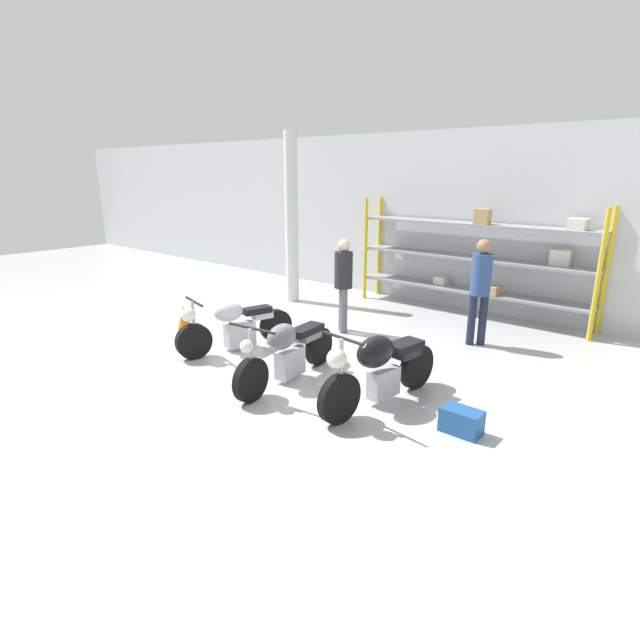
% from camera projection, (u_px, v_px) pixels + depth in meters
% --- Properties ---
extents(ground_plane, '(30.00, 30.00, 0.00)m').
position_uv_depth(ground_plane, '(302.00, 373.00, 7.18)').
color(ground_plane, '#B2B7B7').
extents(back_wall, '(30.00, 0.08, 3.60)m').
position_uv_depth(back_wall, '(460.00, 221.00, 10.23)').
color(back_wall, silver).
rests_on(back_wall, ground_plane).
extents(shelving_rack, '(4.78, 0.63, 2.23)m').
position_uv_depth(shelving_rack, '(477.00, 257.00, 9.79)').
color(shelving_rack, gold).
rests_on(shelving_rack, ground_plane).
extents(support_pillar, '(0.28, 0.28, 3.60)m').
position_uv_depth(support_pillar, '(292.00, 219.00, 10.70)').
color(support_pillar, silver).
rests_on(support_pillar, ground_plane).
extents(motorcycle_silver, '(0.83, 1.96, 0.92)m').
position_uv_depth(motorcycle_silver, '(235.00, 326.00, 7.99)').
color(motorcycle_silver, black).
rests_on(motorcycle_silver, ground_plane).
extents(motorcycle_grey, '(0.73, 2.08, 0.97)m').
position_uv_depth(motorcycle_grey, '(288.00, 351.00, 6.77)').
color(motorcycle_grey, black).
rests_on(motorcycle_grey, ground_plane).
extents(motorcycle_black, '(0.61, 2.04, 1.03)m').
position_uv_depth(motorcycle_black, '(380.00, 367.00, 6.05)').
color(motorcycle_black, black).
rests_on(motorcycle_black, ground_plane).
extents(person_browsing, '(0.45, 0.45, 1.66)m').
position_uv_depth(person_browsing, '(343.00, 278.00, 8.77)').
color(person_browsing, '#595960').
rests_on(person_browsing, ground_plane).
extents(person_near_rack, '(0.45, 0.45, 1.76)m').
position_uv_depth(person_near_rack, '(480.00, 284.00, 8.06)').
color(person_near_rack, '#1E2338').
rests_on(person_near_rack, ground_plane).
extents(toolbox, '(0.44, 0.26, 0.28)m').
position_uv_depth(toolbox, '(461.00, 421.00, 5.49)').
color(toolbox, '#1E4C8C').
rests_on(toolbox, ground_plane).
extents(traffic_cone, '(0.32, 0.32, 0.55)m').
position_uv_depth(traffic_cone, '(184.00, 321.00, 8.68)').
color(traffic_cone, orange).
rests_on(traffic_cone, ground_plane).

